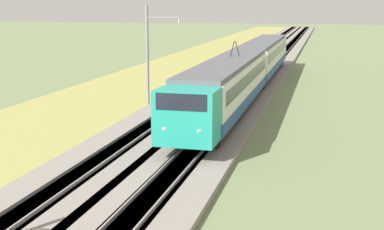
% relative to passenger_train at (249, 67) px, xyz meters
% --- Properties ---
extents(ballast_main, '(240.00, 4.40, 0.30)m').
position_rel_passenger_train_xyz_m(ballast_main, '(6.86, 3.91, -2.15)').
color(ballast_main, gray).
rests_on(ballast_main, ground).
extents(ballast_adjacent, '(240.00, 4.40, 0.30)m').
position_rel_passenger_train_xyz_m(ballast_adjacent, '(6.86, -0.00, -2.15)').
color(ballast_adjacent, gray).
rests_on(ballast_adjacent, ground).
extents(track_main, '(240.00, 1.57, 0.45)m').
position_rel_passenger_train_xyz_m(track_main, '(6.86, 3.91, -2.14)').
color(track_main, '#4C4238').
rests_on(track_main, ground).
extents(track_adjacent, '(240.00, 1.57, 0.45)m').
position_rel_passenger_train_xyz_m(track_adjacent, '(6.86, -0.00, -2.14)').
color(track_adjacent, '#4C4238').
rests_on(track_adjacent, ground).
extents(grass_verge, '(240.00, 10.43, 0.12)m').
position_rel_passenger_train_xyz_m(grass_verge, '(6.86, 10.74, -2.24)').
color(grass_verge, '#99934C').
rests_on(grass_verge, ground).
extents(passenger_train, '(42.11, 3.00, 4.92)m').
position_rel_passenger_train_xyz_m(passenger_train, '(0.00, 0.00, 0.00)').
color(passenger_train, teal).
rests_on(passenger_train, ground).
extents(catenary_mast_mid, '(0.22, 2.56, 7.38)m').
position_rel_passenger_train_xyz_m(catenary_mast_mid, '(-7.12, 6.34, 1.53)').
color(catenary_mast_mid, slate).
rests_on(catenary_mast_mid, ground).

